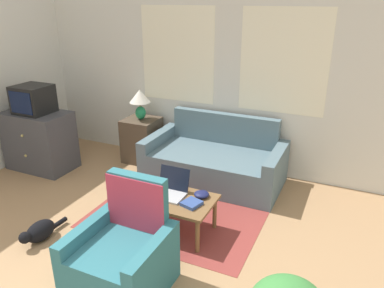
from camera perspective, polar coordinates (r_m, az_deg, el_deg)
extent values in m
cube|color=silver|center=(5.10, 6.34, 10.06)|extent=(6.89, 0.05, 2.60)
cube|color=white|center=(5.35, -2.27, 13.42)|extent=(1.10, 0.01, 1.30)
cube|color=white|center=(4.87, 13.75, 12.04)|extent=(1.10, 0.01, 1.30)
cube|color=brown|center=(4.57, -0.33, -8.67)|extent=(1.88, 2.06, 0.01)
cube|color=slate|center=(4.96, 3.27, -3.51)|extent=(1.50, 0.94, 0.41)
cube|color=slate|center=(5.23, 4.97, 0.30)|extent=(1.50, 0.12, 0.83)
cube|color=slate|center=(5.26, -5.05, -1.18)|extent=(0.14, 0.94, 0.56)
cube|color=slate|center=(4.73, 12.60, -4.36)|extent=(0.14, 0.94, 0.56)
cube|color=#2D6B75|center=(3.31, -10.80, -18.05)|extent=(0.54, 0.73, 0.43)
cube|color=#2D6B75|center=(3.37, -8.01, -11.82)|extent=(0.54, 0.10, 0.93)
cube|color=#2D6B75|center=(3.44, -15.40, -15.54)|extent=(0.10, 0.73, 0.55)
cube|color=#2D6B75|center=(3.13, -5.82, -18.98)|extent=(0.10, 0.73, 0.55)
cube|color=#B23347|center=(3.27, -8.64, -10.65)|extent=(0.55, 0.01, 0.67)
cube|color=#424247|center=(5.70, -22.17, 0.49)|extent=(0.91, 0.55, 0.83)
sphere|color=tan|center=(5.47, -24.47, 1.15)|extent=(0.04, 0.04, 0.04)
sphere|color=tan|center=(5.57, -24.01, -1.64)|extent=(0.04, 0.04, 0.04)
cube|color=black|center=(5.53, -23.04, 6.31)|extent=(0.45, 0.42, 0.38)
cube|color=#0F1938|center=(5.39, -24.67, 5.70)|extent=(0.37, 0.01, 0.29)
cube|color=#4C3D2D|center=(5.60, -7.62, 0.64)|extent=(0.48, 0.48, 0.65)
ellipsoid|color=#1E8451|center=(5.47, -7.84, 4.74)|extent=(0.15, 0.15, 0.19)
cylinder|color=tan|center=(5.44, -7.90, 6.00)|extent=(0.02, 0.02, 0.06)
cone|color=white|center=(5.40, -7.97, 7.25)|extent=(0.30, 0.30, 0.18)
cube|color=brown|center=(3.91, -4.19, -8.09)|extent=(1.04, 0.55, 0.03)
cylinder|color=brown|center=(4.08, -11.58, -10.38)|extent=(0.04, 0.04, 0.36)
cylinder|color=brown|center=(3.67, 0.84, -13.87)|extent=(0.04, 0.04, 0.36)
cylinder|color=brown|center=(4.39, -8.16, -7.66)|extent=(0.04, 0.04, 0.36)
cylinder|color=brown|center=(4.01, 3.47, -10.47)|extent=(0.04, 0.04, 0.36)
cube|color=#B7B7BC|center=(3.89, -3.71, -7.85)|extent=(0.33, 0.24, 0.02)
cube|color=black|center=(3.95, -2.69, -5.24)|extent=(0.33, 0.07, 0.24)
cylinder|color=gold|center=(3.95, -7.42, -6.83)|extent=(0.09, 0.09, 0.10)
ellipsoid|color=#191E4C|center=(3.87, 1.47, -7.66)|extent=(0.16, 0.16, 0.06)
cube|color=#334C8E|center=(3.73, -0.07, -9.03)|extent=(0.21, 0.21, 0.04)
ellipsoid|color=black|center=(4.17, -22.09, -12.16)|extent=(0.21, 0.33, 0.20)
sphere|color=black|center=(4.06, -24.13, -12.90)|extent=(0.12, 0.12, 0.12)
cylinder|color=black|center=(4.33, -19.51, -11.23)|extent=(0.06, 0.18, 0.05)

